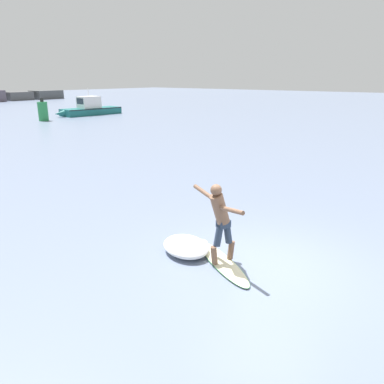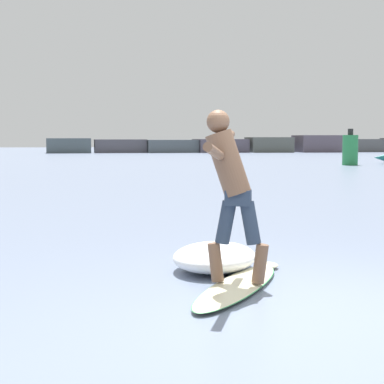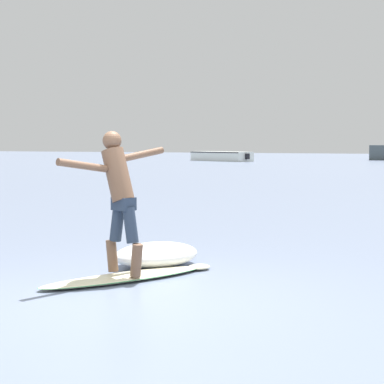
# 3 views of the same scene
# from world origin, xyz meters

# --- Properties ---
(ground_plane) EXTENTS (200.00, 200.00, 0.00)m
(ground_plane) POSITION_xyz_m (0.00, 0.00, 0.00)
(ground_plane) COLOR slate
(surfboard) EXTENTS (1.57, 2.31, 0.21)m
(surfboard) POSITION_xyz_m (-0.49, 0.80, 0.04)
(surfboard) COLOR beige
(surfboard) RESTS_ON ground
(surfer) EXTENTS (0.82, 1.62, 1.79)m
(surfer) POSITION_xyz_m (-0.60, 0.80, 1.13)
(surfer) COLOR brown
(surfer) RESTS_ON surfboard
(fishing_boat_near_jetty) EXTENTS (7.67, 2.72, 2.84)m
(fishing_boat_near_jetty) POSITION_xyz_m (18.43, 30.81, 0.64)
(fishing_boat_near_jetty) COLOR #1D6766
(fishing_boat_near_jetty) RESTS_ON ground
(channel_marker_buoy) EXTENTS (0.88, 0.88, 2.08)m
(channel_marker_buoy) POSITION_xyz_m (12.25, 29.50, 0.89)
(channel_marker_buoy) COLOR #288447
(channel_marker_buoy) RESTS_ON ground
(wave_foam_at_tail) EXTENTS (1.37, 1.54, 0.33)m
(wave_foam_at_tail) POSITION_xyz_m (-0.58, 1.75, 0.16)
(wave_foam_at_tail) COLOR white
(wave_foam_at_tail) RESTS_ON ground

